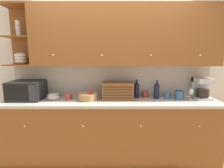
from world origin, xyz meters
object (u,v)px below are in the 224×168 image
Objects in this scene: bowl_stack_on_counter at (53,96)px; coffee_maker at (202,88)px; wine_bottle at (157,90)px; wine_glass at (191,92)px; bread_box at (118,91)px; mug_blue_second at (145,94)px; mug at (68,96)px; storage_canister at (179,95)px; microwave at (27,90)px; mug_patterned_third at (167,96)px; second_wine_bottle at (136,89)px; fruit_basket at (88,96)px.

coffee_maker is at bearing 1.20° from bowl_stack_on_counter.
wine_bottle reaches higher than wine_glass.
bread_box reaches higher than mug_blue_second.
wine_bottle is 0.53m from wine_glass.
storage_canister is at bearing 0.38° from mug.
bread_box is 0.48m from mug_blue_second.
wine_glass is (1.15, -0.03, -0.02)m from bread_box.
microwave is 2.21m from mug_patterned_third.
wine_glass reaches higher than mug.
bowl_stack_on_counter is at bearing -178.46° from mug_patterned_third.
coffee_maker is at bearing 0.08° from mug_patterned_third.
storage_canister is (0.34, -0.05, -0.06)m from wine_bottle.
bread_box reaches higher than mug_patterned_third.
mug_blue_second is at bearing 173.58° from coffee_maker.
second_wine_bottle reaches higher than storage_canister.
fruit_basket reaches higher than mug_patterned_third.
wine_bottle is at bearing 170.86° from storage_canister.
mug reaches higher than mug_patterned_third.
mug is 0.31× the size of coffee_maker.
fruit_basket is at bearing -171.18° from bread_box.
wine_glass reaches higher than mug_blue_second.
second_wine_bottle is at bearing 7.52° from mug.
mug_patterned_third is (1.56, 0.06, -0.01)m from mug.
fruit_basket is 0.94m from mug_blue_second.
bread_box is at bearing -179.07° from coffee_maker.
wine_glass is at bearing -12.51° from mug_blue_second.
second_wine_bottle is 0.32m from wine_bottle.
coffee_maker is (0.87, -0.10, 0.12)m from mug_blue_second.
mug_patterned_third is 0.75× the size of storage_canister.
bowl_stack_on_counter is at bearing 0.37° from microwave.
wine_bottle is at bearing 179.77° from coffee_maker.
microwave is 4.75× the size of mug.
wine_glass is at bearing -0.06° from microwave.
mug is at bearing -3.33° from bowl_stack_on_counter.
mug_patterned_third is at bearing 163.00° from storage_canister.
bread_box is (1.01, 0.03, 0.09)m from bowl_stack_on_counter.
mug_blue_second is 0.35m from mug_patterned_third.
microwave is at bearing -178.92° from coffee_maker.
wine_glass is at bearing -8.66° from mug_patterned_third.
bread_box reaches higher than storage_canister.
microwave reaches higher than mug_patterned_third.
storage_canister is (2.38, -0.00, -0.07)m from microwave.
wine_bottle is 0.71m from coffee_maker.
microwave is at bearing -175.41° from mug_blue_second.
coffee_maker is at bearing 1.73° from mug.
microwave is 1.03× the size of bread_box.
wine_glass is (0.53, -0.06, -0.02)m from wine_bottle.
wine_bottle is (0.16, -0.10, 0.09)m from mug_blue_second.
fruit_basket is 3.09× the size of mug_blue_second.
microwave is 2.56m from wine_glass.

